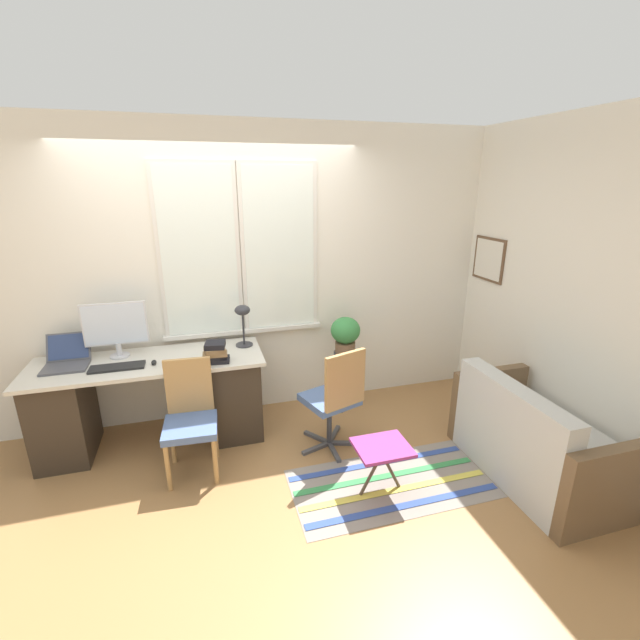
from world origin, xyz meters
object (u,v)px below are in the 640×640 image
at_px(keyboard, 117,367).
at_px(mouse, 154,362).
at_px(couch_loveseat, 533,443).
at_px(office_chair_swivel, 335,398).
at_px(potted_plant, 345,333).
at_px(plant_stand, 345,361).
at_px(folding_stool, 382,450).
at_px(laptop, 67,360).
at_px(desk_lamp, 243,316).
at_px(monitor, 115,327).
at_px(desk_chair_wooden, 190,416).
at_px(book_stack, 216,353).

bearing_deg(keyboard, mouse, -0.59).
bearing_deg(mouse, couch_loveseat, -23.22).
relative_size(keyboard, couch_loveseat, 0.32).
bearing_deg(office_chair_swivel, potted_plant, -134.67).
distance_m(plant_stand, potted_plant, 0.29).
height_order(plant_stand, folding_stool, plant_stand).
distance_m(laptop, desk_lamp, 1.44).
xyz_separation_m(monitor, office_chair_swivel, (1.69, -0.69, -0.55)).
bearing_deg(desk_chair_wooden, book_stack, 53.09).
height_order(office_chair_swivel, folding_stool, office_chair_swivel).
distance_m(mouse, book_stack, 0.50).
bearing_deg(office_chair_swivel, mouse, -35.95).
bearing_deg(monitor, book_stack, -23.80).
height_order(laptop, office_chair_swivel, laptop).
height_order(desk_chair_wooden, office_chair_swivel, office_chair_swivel).
distance_m(laptop, keyboard, 0.43).
bearing_deg(desk_lamp, mouse, -163.61).
relative_size(laptop, plant_stand, 0.57).
relative_size(mouse, couch_loveseat, 0.05).
bearing_deg(book_stack, desk_chair_wooden, -130.28).
height_order(monitor, desk_chair_wooden, monitor).
height_order(couch_loveseat, folding_stool, couch_loveseat).
bearing_deg(desk_lamp, couch_loveseat, -35.01).
relative_size(laptop, keyboard, 0.86).
distance_m(monitor, folding_stool, 2.37).
xyz_separation_m(keyboard, mouse, (0.28, -0.00, 0.01)).
distance_m(couch_loveseat, folding_stool, 1.20).
distance_m(book_stack, desk_chair_wooden, 0.54).
relative_size(keyboard, office_chair_swivel, 0.44).
bearing_deg(monitor, plant_stand, -1.99).
bearing_deg(plant_stand, book_stack, -167.35).
bearing_deg(folding_stool, monitor, 145.15).
height_order(couch_loveseat, plant_stand, couch_loveseat).
bearing_deg(plant_stand, desk_chair_wooden, -159.27).
bearing_deg(laptop, potted_plant, 0.30).
distance_m(monitor, mouse, 0.46).
bearing_deg(laptop, monitor, 12.21).
bearing_deg(book_stack, desk_lamp, 49.72).
bearing_deg(keyboard, potted_plant, 5.18).
bearing_deg(couch_loveseat, office_chair_swivel, 61.33).
height_order(laptop, desk_lamp, desk_lamp).
bearing_deg(folding_stool, desk_lamp, 122.80).
bearing_deg(plant_stand, keyboard, -174.82).
bearing_deg(folding_stool, laptop, 151.56).
distance_m(laptop, folding_stool, 2.59).
height_order(office_chair_swivel, potted_plant, potted_plant).
xyz_separation_m(mouse, office_chair_swivel, (1.40, -0.44, -0.30)).
relative_size(monitor, couch_loveseat, 0.39).
height_order(monitor, plant_stand, monitor).
bearing_deg(potted_plant, keyboard, -174.82).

